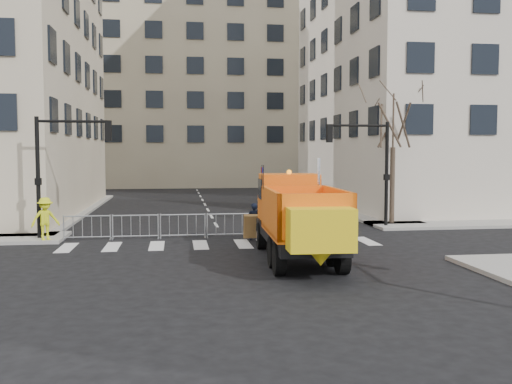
{
  "coord_description": "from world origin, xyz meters",
  "views": [
    {
      "loc": [
        -2.06,
        -18.18,
        3.87
      ],
      "look_at": [
        0.83,
        2.5,
        2.41
      ],
      "focal_mm": 40.0,
      "sensor_mm": 36.0,
      "label": 1
    }
  ],
  "objects": [
    {
      "name": "building_far",
      "position": [
        0.0,
        52.0,
        12.0
      ],
      "size": [
        30.0,
        18.0,
        24.0
      ],
      "primitive_type": "cube",
      "color": "tan",
      "rests_on": "ground"
    },
    {
      "name": "street_tree",
      "position": [
        9.2,
        10.5,
        3.75
      ],
      "size": [
        3.0,
        3.0,
        7.5
      ],
      "primitive_type": null,
      "color": "#382B21",
      "rests_on": "ground"
    },
    {
      "name": "traffic_light_left",
      "position": [
        -8.0,
        7.5,
        2.7
      ],
      "size": [
        0.18,
        0.18,
        5.4
      ],
      "primitive_type": "cylinder",
      "color": "black",
      "rests_on": "ground"
    },
    {
      "name": "cop_a",
      "position": [
        1.29,
        6.55,
        0.82
      ],
      "size": [
        0.68,
        0.53,
        1.63
      ],
      "primitive_type": "imported",
      "rotation": [
        0.0,
        0.0,
        3.4
      ],
      "color": "black",
      "rests_on": "ground"
    },
    {
      "name": "traffic_light_right",
      "position": [
        8.5,
        9.5,
        2.7
      ],
      "size": [
        0.18,
        0.18,
        5.4
      ],
      "primitive_type": "cylinder",
      "color": "black",
      "rests_on": "ground"
    },
    {
      "name": "newspaper_box",
      "position": [
        4.24,
        6.5,
        0.7
      ],
      "size": [
        0.48,
        0.43,
        1.1
      ],
      "primitive_type": "cube",
      "rotation": [
        0.0,
        0.0,
        -0.07
      ],
      "color": "maroon",
      "rests_on": "sidewalk_back"
    },
    {
      "name": "cop_c",
      "position": [
        3.73,
        7.0,
        1.03
      ],
      "size": [
        1.18,
        1.24,
        2.06
      ],
      "primitive_type": "imported",
      "rotation": [
        0.0,
        0.0,
        3.99
      ],
      "color": "black",
      "rests_on": "ground"
    },
    {
      "name": "ground",
      "position": [
        0.0,
        0.0,
        0.0
      ],
      "size": [
        120.0,
        120.0,
        0.0
      ],
      "primitive_type": "plane",
      "color": "black",
      "rests_on": "ground"
    },
    {
      "name": "worker",
      "position": [
        -7.59,
        6.8,
        1.05
      ],
      "size": [
        1.35,
        1.13,
        1.81
      ],
      "primitive_type": "imported",
      "rotation": [
        0.0,
        0.0,
        0.47
      ],
      "color": "yellow",
      "rests_on": "sidewalk_back"
    },
    {
      "name": "sidewalk_back",
      "position": [
        0.0,
        8.5,
        0.07
      ],
      "size": [
        64.0,
        5.0,
        0.15
      ],
      "primitive_type": "cube",
      "color": "gray",
      "rests_on": "ground"
    },
    {
      "name": "plow_truck",
      "position": [
        2.19,
        1.45,
        1.62
      ],
      "size": [
        3.09,
        9.49,
        3.65
      ],
      "rotation": [
        0.0,
        0.0,
        1.53
      ],
      "color": "black",
      "rests_on": "ground"
    },
    {
      "name": "crowd_barriers",
      "position": [
        -0.75,
        7.6,
        0.55
      ],
      "size": [
        12.6,
        0.6,
        1.1
      ],
      "primitive_type": null,
      "color": "#9EA0A5",
      "rests_on": "ground"
    },
    {
      "name": "cop_b",
      "position": [
        1.78,
        5.6,
        0.96
      ],
      "size": [
        1.09,
        0.94,
        1.93
      ],
      "primitive_type": "imported",
      "rotation": [
        0.0,
        0.0,
        3.39
      ],
      "color": "black",
      "rests_on": "ground"
    }
  ]
}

